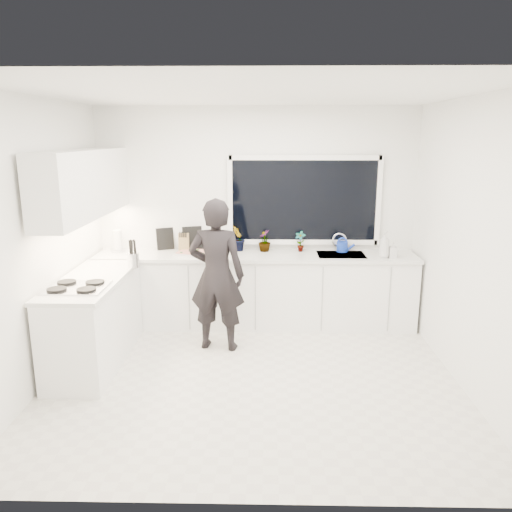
{
  "coord_description": "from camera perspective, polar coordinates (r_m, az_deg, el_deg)",
  "views": [
    {
      "loc": [
        0.13,
        -4.53,
        2.34
      ],
      "look_at": [
        0.02,
        0.4,
        1.15
      ],
      "focal_mm": 35.0,
      "sensor_mm": 36.0,
      "label": 1
    }
  ],
  "objects": [
    {
      "name": "base_cabinets_back",
      "position": [
        6.28,
        -0.02,
        -4.05
      ],
      "size": [
        3.92,
        0.58,
        0.88
      ],
      "primitive_type": "cube",
      "color": "white",
      "rests_on": "floor"
    },
    {
      "name": "stovetop",
      "position": [
        5.08,
        -19.84,
        -3.32
      ],
      "size": [
        0.56,
        0.48,
        0.03
      ],
      "primitive_type": "cube",
      "color": "black",
      "rests_on": "countertop_left"
    },
    {
      "name": "wall_left",
      "position": [
        5.11,
        -23.57,
        1.24
      ],
      "size": [
        0.02,
        3.5,
        2.7
      ],
      "primitive_type": "cube",
      "color": "white",
      "rests_on": "ground"
    },
    {
      "name": "sink",
      "position": [
        6.23,
        9.69,
        -0.28
      ],
      "size": [
        0.58,
        0.42,
        0.14
      ],
      "primitive_type": "cube",
      "color": "silver",
      "rests_on": "countertop_back"
    },
    {
      "name": "wall_right",
      "position": [
        5.01,
        23.27,
        1.04
      ],
      "size": [
        0.02,
        3.5,
        2.7
      ],
      "primitive_type": "cube",
      "color": "white",
      "rests_on": "ground"
    },
    {
      "name": "person",
      "position": [
        5.5,
        -4.51,
        -2.2
      ],
      "size": [
        0.67,
        0.49,
        1.7
      ],
      "primitive_type": "imported",
      "rotation": [
        0.0,
        0.0,
        3.0
      ],
      "color": "black",
      "rests_on": "floor"
    },
    {
      "name": "ceiling",
      "position": [
        4.55,
        -0.43,
        18.23
      ],
      "size": [
        4.0,
        3.5,
        0.02
      ],
      "primitive_type": "cube",
      "color": "white",
      "rests_on": "wall_back"
    },
    {
      "name": "picture_frame_large",
      "position": [
        6.48,
        -10.35,
        1.96
      ],
      "size": [
        0.21,
        0.11,
        0.28
      ],
      "primitive_type": "cube",
      "rotation": [
        0.0,
        0.0,
        0.42
      ],
      "color": "black",
      "rests_on": "countertop_back"
    },
    {
      "name": "floor",
      "position": [
        5.11,
        -0.37,
        -13.84
      ],
      "size": [
        4.0,
        3.5,
        0.02
      ],
      "primitive_type": "cube",
      "color": "beige",
      "rests_on": "ground"
    },
    {
      "name": "pizza",
      "position": [
        6.17,
        -6.93,
        0.47
      ],
      "size": [
        0.48,
        0.4,
        0.01
      ],
      "primitive_type": "cube",
      "rotation": [
        0.0,
        0.0,
        -0.31
      ],
      "color": "#BD4019",
      "rests_on": "pizza_tray"
    },
    {
      "name": "window",
      "position": [
        6.32,
        5.51,
        6.33
      ],
      "size": [
        1.8,
        0.02,
        1.0
      ],
      "primitive_type": "cube",
      "color": "black",
      "rests_on": "wall_back"
    },
    {
      "name": "wall_back",
      "position": [
        6.37,
        0.04,
        4.63
      ],
      "size": [
        4.0,
        0.02,
        2.7
      ],
      "primitive_type": "cube",
      "color": "white",
      "rests_on": "ground"
    },
    {
      "name": "watering_can",
      "position": [
        6.36,
        9.82,
        1.07
      ],
      "size": [
        0.18,
        0.18,
        0.13
      ],
      "primitive_type": "cylinder",
      "rotation": [
        0.0,
        0.0,
        -0.37
      ],
      "color": "#1234B2",
      "rests_on": "countertop_back"
    },
    {
      "name": "countertop_back",
      "position": [
        6.14,
        -0.02,
        0.01
      ],
      "size": [
        3.94,
        0.62,
        0.04
      ],
      "primitive_type": "cube",
      "color": "silver",
      "rests_on": "base_cabinets_back"
    },
    {
      "name": "paper_towel_roll",
      "position": [
        6.49,
        -15.53,
        1.6
      ],
      "size": [
        0.11,
        0.11,
        0.26
      ],
      "primitive_type": "cylinder",
      "rotation": [
        0.0,
        0.0,
        -0.04
      ],
      "color": "silver",
      "rests_on": "countertop_back"
    },
    {
      "name": "picture_frame_small",
      "position": [
        6.42,
        -7.28,
        2.05
      ],
      "size": [
        0.24,
        0.1,
        0.3
      ],
      "primitive_type": "cube",
      "rotation": [
        0.0,
        0.0,
        0.33
      ],
      "color": "black",
      "rests_on": "countertop_back"
    },
    {
      "name": "faucet",
      "position": [
        6.39,
        9.49,
        1.54
      ],
      "size": [
        0.03,
        0.03,
        0.22
      ],
      "primitive_type": "cylinder",
      "color": "silver",
      "rests_on": "countertop_back"
    },
    {
      "name": "countertop_left",
      "position": [
        5.4,
        -18.31,
        -2.62
      ],
      "size": [
        0.62,
        1.6,
        0.04
      ],
      "primitive_type": "cube",
      "color": "silver",
      "rests_on": "base_cabinets_left"
    },
    {
      "name": "pizza_tray",
      "position": [
        6.18,
        -6.93,
        0.32
      ],
      "size": [
        0.52,
        0.45,
        0.03
      ],
      "primitive_type": "cube",
      "rotation": [
        0.0,
        0.0,
        -0.31
      ],
      "color": "silver",
      "rests_on": "countertop_back"
    },
    {
      "name": "knife_block",
      "position": [
        6.35,
        -8.26,
        1.51
      ],
      "size": [
        0.14,
        0.11,
        0.22
      ],
      "primitive_type": "cube",
      "rotation": [
        0.0,
        0.0,
        0.11
      ],
      "color": "olive",
      "rests_on": "countertop_back"
    },
    {
      "name": "utensil_crock",
      "position": [
        5.69,
        -13.84,
        -0.45
      ],
      "size": [
        0.14,
        0.14,
        0.16
      ],
      "primitive_type": "cylinder",
      "rotation": [
        0.0,
        0.0,
        0.07
      ],
      "color": "#ABAAAF",
      "rests_on": "countertop_left"
    },
    {
      "name": "base_cabinets_left",
      "position": [
        5.54,
        -17.96,
        -7.19
      ],
      "size": [
        0.58,
        1.6,
        0.88
      ],
      "primitive_type": "cube",
      "color": "white",
      "rests_on": "floor"
    },
    {
      "name": "soap_bottles",
      "position": [
        6.14,
        14.7,
        1.11
      ],
      "size": [
        0.24,
        0.17,
        0.32
      ],
      "color": "#D8BF66",
      "rests_on": "countertop_back"
    },
    {
      "name": "herb_plants",
      "position": [
        6.27,
        0.38,
        1.85
      ],
      "size": [
        0.93,
        0.19,
        0.32
      ],
      "color": "#26662D",
      "rests_on": "countertop_back"
    },
    {
      "name": "upper_cabinets",
      "position": [
        5.59,
        -19.03,
        7.81
      ],
      "size": [
        0.34,
        2.1,
        0.7
      ],
      "primitive_type": "cube",
      "color": "white",
      "rests_on": "wall_left"
    }
  ]
}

